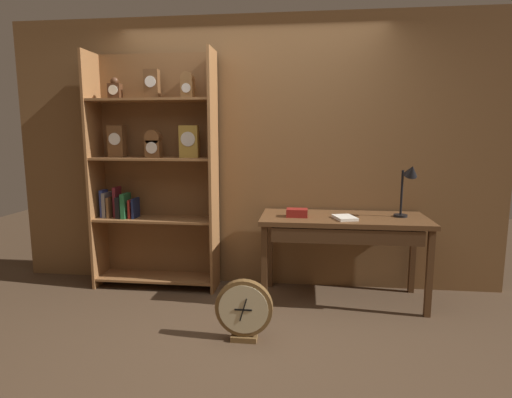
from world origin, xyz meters
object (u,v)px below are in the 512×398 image
object	(u,v)px
desk_lamp	(409,180)
round_clock_large	(244,310)
toolbox_small	(297,213)
workbench	(344,227)
open_repair_manual	(345,218)
bookshelf	(153,171)

from	to	relation	value
desk_lamp	round_clock_large	size ratio (longest dim) A/B	1.05
toolbox_small	desk_lamp	bearing A→B (deg)	4.48
toolbox_small	round_clock_large	world-z (taller)	toolbox_small
workbench	toolbox_small	xyz separation A→B (m)	(-0.41, -0.03, 0.12)
toolbox_small	round_clock_large	xyz separation A→B (m)	(-0.36, -0.79, -0.57)
toolbox_small	round_clock_large	bearing A→B (deg)	-114.17
toolbox_small	open_repair_manual	bearing A→B (deg)	-7.62
desk_lamp	round_clock_large	world-z (taller)	desk_lamp
bookshelf	workbench	size ratio (longest dim) A/B	1.55
open_repair_manual	round_clock_large	xyz separation A→B (m)	(-0.76, -0.74, -0.55)
workbench	desk_lamp	distance (m)	0.68
desk_lamp	open_repair_manual	xyz separation A→B (m)	(-0.54, -0.13, -0.31)
bookshelf	round_clock_large	size ratio (longest dim) A/B	4.91
desk_lamp	round_clock_large	bearing A→B (deg)	-146.44
desk_lamp	open_repair_manual	size ratio (longest dim) A/B	2.18
workbench	round_clock_large	distance (m)	1.21
workbench	bookshelf	bearing A→B (deg)	173.32
open_repair_manual	round_clock_large	size ratio (longest dim) A/B	0.48
round_clock_large	toolbox_small	bearing A→B (deg)	65.83
workbench	desk_lamp	world-z (taller)	desk_lamp
toolbox_small	bookshelf	bearing A→B (deg)	170.02
desk_lamp	toolbox_small	bearing A→B (deg)	-175.52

